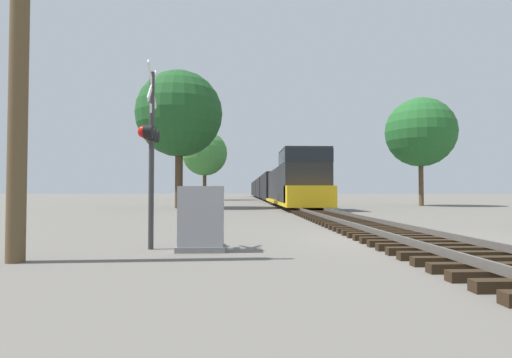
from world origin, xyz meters
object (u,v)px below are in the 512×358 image
(freight_train, at_px, (267,188))
(tree_far_right, at_px, (179,114))
(tree_mid_background, at_px, (420,132))
(tree_deep_background, at_px, (205,153))
(crossing_signal_near, at_px, (150,140))
(relay_cabinet, at_px, (201,219))
(utility_pole, at_px, (19,54))

(freight_train, bearing_deg, tree_far_right, -104.79)
(tree_mid_background, height_order, tree_deep_background, tree_deep_background)
(crossing_signal_near, relative_size, relay_cabinet, 2.96)
(relay_cabinet, xyz_separation_m, utility_pole, (-3.28, -1.20, 3.17))
(freight_train, relative_size, crossing_signal_near, 20.18)
(utility_pole, distance_m, tree_deep_background, 51.90)
(freight_train, distance_m, tree_mid_background, 32.93)
(tree_mid_background, relative_size, tree_deep_background, 0.94)
(freight_train, relative_size, tree_mid_background, 8.72)
(relay_cabinet, bearing_deg, tree_far_right, 100.00)
(freight_train, distance_m, crossing_signal_near, 56.62)
(freight_train, bearing_deg, relay_cabinet, -95.18)
(tree_deep_background, bearing_deg, relay_cabinet, -84.90)
(tree_far_right, relative_size, tree_deep_background, 1.04)
(crossing_signal_near, bearing_deg, utility_pole, -53.65)
(relay_cabinet, bearing_deg, tree_mid_background, 57.16)
(crossing_signal_near, height_order, utility_pole, utility_pole)
(tree_far_right, bearing_deg, freight_train, 75.21)
(tree_mid_background, bearing_deg, utility_pole, -126.37)
(tree_mid_background, distance_m, tree_deep_background, 32.45)
(crossing_signal_near, bearing_deg, relay_cabinet, 71.84)
(tree_mid_background, bearing_deg, tree_deep_background, 131.40)
(crossing_signal_near, bearing_deg, freight_train, 172.74)
(tree_far_right, bearing_deg, relay_cabinet, -80.00)
(tree_far_right, height_order, tree_deep_background, tree_far_right)
(tree_mid_background, bearing_deg, tree_far_right, -169.25)
(utility_pole, xyz_separation_m, tree_deep_background, (-1.23, 51.80, 3.07))
(relay_cabinet, bearing_deg, utility_pole, -159.83)
(freight_train, distance_m, utility_pole, 58.48)
(freight_train, xyz_separation_m, tree_far_right, (-9.07, -34.34, 5.45))
(relay_cabinet, distance_m, tree_mid_background, 31.80)
(freight_train, distance_m, tree_deep_background, 12.47)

